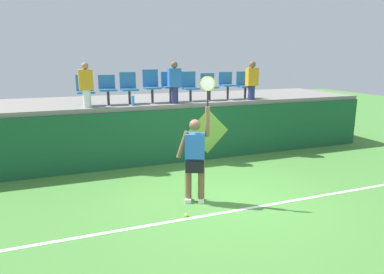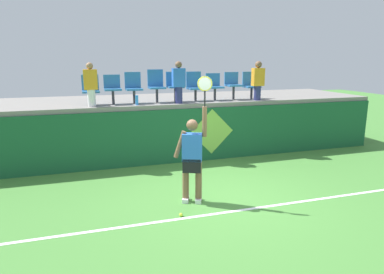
{
  "view_description": "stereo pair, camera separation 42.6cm",
  "coord_description": "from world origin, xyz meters",
  "px_view_note": "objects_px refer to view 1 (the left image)",
  "views": [
    {
      "loc": [
        -2.93,
        -5.99,
        2.84
      ],
      "look_at": [
        -0.28,
        0.98,
        1.12
      ],
      "focal_mm": 32.3,
      "sensor_mm": 36.0,
      "label": 1
    },
    {
      "loc": [
        -2.53,
        -6.13,
        2.84
      ],
      "look_at": [
        -0.28,
        0.98,
        1.12
      ],
      "focal_mm": 32.3,
      "sensor_mm": 36.0,
      "label": 2
    }
  ],
  "objects_px": {
    "stadium_chair_3": "(151,84)",
    "spectator_0": "(252,80)",
    "stadium_chair_8": "(244,84)",
    "stadium_chair_4": "(170,85)",
    "stadium_chair_7": "(227,83)",
    "spectator_2": "(86,84)",
    "stadium_chair_2": "(129,86)",
    "stadium_chair_1": "(107,88)",
    "stadium_chair_6": "(209,85)",
    "tennis_ball": "(186,215)",
    "tennis_player": "(195,156)",
    "water_bottle": "(133,101)",
    "stadium_chair_5": "(190,85)",
    "stadium_chair_0": "(85,89)",
    "spectator_1": "(174,82)"
  },
  "relations": [
    {
      "from": "stadium_chair_1",
      "to": "spectator_2",
      "type": "xyz_separation_m",
      "value": [
        -0.57,
        -0.39,
        0.13
      ]
    },
    {
      "from": "tennis_player",
      "to": "stadium_chair_6",
      "type": "relative_size",
      "value": 3.22
    },
    {
      "from": "stadium_chair_2",
      "to": "tennis_ball",
      "type": "bearing_deg",
      "value": -86.67
    },
    {
      "from": "tennis_player",
      "to": "stadium_chair_2",
      "type": "relative_size",
      "value": 2.98
    },
    {
      "from": "stadium_chair_3",
      "to": "spectator_0",
      "type": "xyz_separation_m",
      "value": [
        2.92,
        -0.45,
        0.09
      ]
    },
    {
      "from": "stadium_chair_8",
      "to": "tennis_ball",
      "type": "bearing_deg",
      "value": -130.21
    },
    {
      "from": "tennis_ball",
      "to": "stadium_chair_7",
      "type": "relative_size",
      "value": 0.08
    },
    {
      "from": "stadium_chair_3",
      "to": "stadium_chair_8",
      "type": "bearing_deg",
      "value": -0.09
    },
    {
      "from": "stadium_chair_3",
      "to": "stadium_chair_4",
      "type": "distance_m",
      "value": 0.53
    },
    {
      "from": "stadium_chair_3",
      "to": "stadium_chair_7",
      "type": "xyz_separation_m",
      "value": [
        2.33,
        -0.01,
        -0.03
      ]
    },
    {
      "from": "stadium_chair_1",
      "to": "spectator_2",
      "type": "distance_m",
      "value": 0.7
    },
    {
      "from": "stadium_chair_6",
      "to": "stadium_chair_7",
      "type": "xyz_separation_m",
      "value": [
        0.6,
        -0.0,
        0.03
      ]
    },
    {
      "from": "stadium_chair_6",
      "to": "spectator_2",
      "type": "height_order",
      "value": "spectator_2"
    },
    {
      "from": "stadium_chair_3",
      "to": "spectator_1",
      "type": "xyz_separation_m",
      "value": [
        0.53,
        -0.44,
        0.09
      ]
    },
    {
      "from": "stadium_chair_0",
      "to": "stadium_chair_4",
      "type": "xyz_separation_m",
      "value": [
        2.3,
        -0.0,
        0.05
      ]
    },
    {
      "from": "stadium_chair_1",
      "to": "spectator_1",
      "type": "relative_size",
      "value": 0.69
    },
    {
      "from": "stadium_chair_7",
      "to": "spectator_1",
      "type": "relative_size",
      "value": 0.71
    },
    {
      "from": "stadium_chair_1",
      "to": "spectator_1",
      "type": "bearing_deg",
      "value": -14.04
    },
    {
      "from": "tennis_player",
      "to": "spectator_2",
      "type": "distance_m",
      "value": 3.66
    },
    {
      "from": "spectator_0",
      "to": "spectator_2",
      "type": "relative_size",
      "value": 1.02
    },
    {
      "from": "stadium_chair_1",
      "to": "stadium_chair_3",
      "type": "xyz_separation_m",
      "value": [
        1.2,
        0.01,
        0.05
      ]
    },
    {
      "from": "water_bottle",
      "to": "spectator_0",
      "type": "xyz_separation_m",
      "value": [
        3.55,
        0.02,
        0.46
      ]
    },
    {
      "from": "stadium_chair_6",
      "to": "spectator_1",
      "type": "distance_m",
      "value": 1.28
    },
    {
      "from": "tennis_ball",
      "to": "stadium_chair_4",
      "type": "distance_m",
      "value": 4.54
    },
    {
      "from": "tennis_ball",
      "to": "stadium_chair_2",
      "type": "bearing_deg",
      "value": 93.33
    },
    {
      "from": "stadium_chair_1",
      "to": "stadium_chair_3",
      "type": "bearing_deg",
      "value": 0.56
    },
    {
      "from": "water_bottle",
      "to": "stadium_chair_4",
      "type": "bearing_deg",
      "value": 21.89
    },
    {
      "from": "tennis_ball",
      "to": "spectator_1",
      "type": "height_order",
      "value": "spectator_1"
    },
    {
      "from": "stadium_chair_6",
      "to": "stadium_chair_7",
      "type": "height_order",
      "value": "stadium_chair_7"
    },
    {
      "from": "tennis_player",
      "to": "stadium_chair_3",
      "type": "xyz_separation_m",
      "value": [
        0.0,
        3.36,
        1.16
      ]
    },
    {
      "from": "tennis_player",
      "to": "stadium_chair_6",
      "type": "bearing_deg",
      "value": 62.65
    },
    {
      "from": "stadium_chair_1",
      "to": "stadium_chair_8",
      "type": "height_order",
      "value": "stadium_chair_8"
    },
    {
      "from": "water_bottle",
      "to": "stadium_chair_2",
      "type": "distance_m",
      "value": 0.58
    },
    {
      "from": "stadium_chair_0",
      "to": "spectator_2",
      "type": "bearing_deg",
      "value": -90.0
    },
    {
      "from": "stadium_chair_2",
      "to": "tennis_player",
      "type": "bearing_deg",
      "value": -79.31
    },
    {
      "from": "stadium_chair_8",
      "to": "water_bottle",
      "type": "bearing_deg",
      "value": -172.47
    },
    {
      "from": "tennis_player",
      "to": "water_bottle",
      "type": "xyz_separation_m",
      "value": [
        -0.62,
        2.88,
        0.8
      ]
    },
    {
      "from": "tennis_ball",
      "to": "stadium_chair_4",
      "type": "bearing_deg",
      "value": 76.61
    },
    {
      "from": "stadium_chair_2",
      "to": "stadium_chair_1",
      "type": "bearing_deg",
      "value": -179.14
    },
    {
      "from": "stadium_chair_5",
      "to": "stadium_chair_8",
      "type": "relative_size",
      "value": 1.03
    },
    {
      "from": "stadium_chair_1",
      "to": "stadium_chair_5",
      "type": "relative_size",
      "value": 0.93
    },
    {
      "from": "water_bottle",
      "to": "spectator_0",
      "type": "height_order",
      "value": "spectator_0"
    },
    {
      "from": "water_bottle",
      "to": "stadium_chair_0",
      "type": "height_order",
      "value": "stadium_chair_0"
    },
    {
      "from": "spectator_0",
      "to": "stadium_chair_8",
      "type": "bearing_deg",
      "value": 90.0
    },
    {
      "from": "stadium_chair_2",
      "to": "stadium_chair_7",
      "type": "bearing_deg",
      "value": -0.17
    },
    {
      "from": "stadium_chair_3",
      "to": "stadium_chair_8",
      "type": "xyz_separation_m",
      "value": [
        2.92,
        -0.0,
        -0.06
      ]
    },
    {
      "from": "stadium_chair_7",
      "to": "spectator_2",
      "type": "bearing_deg",
      "value": -174.54
    },
    {
      "from": "water_bottle",
      "to": "spectator_1",
      "type": "bearing_deg",
      "value": 1.42
    },
    {
      "from": "water_bottle",
      "to": "stadium_chair_5",
      "type": "xyz_separation_m",
      "value": [
        1.76,
        0.47,
        0.32
      ]
    },
    {
      "from": "tennis_player",
      "to": "stadium_chair_5",
      "type": "relative_size",
      "value": 3.01
    }
  ]
}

